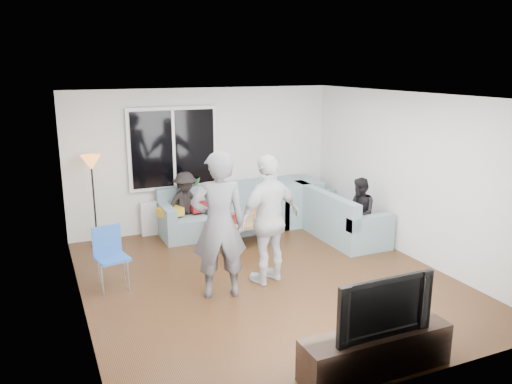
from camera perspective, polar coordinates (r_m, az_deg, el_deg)
name	(u,v)px	position (r m, az deg, el deg)	size (l,w,h in m)	color
floor	(266,281)	(7.47, 1.17, -9.86)	(5.00, 5.50, 0.04)	#56351C
ceiling	(267,95)	(6.84, 1.29, 10.82)	(5.00, 5.50, 0.04)	white
wall_back	(204,159)	(9.56, -5.82, 3.71)	(5.00, 0.04, 2.60)	silver
wall_front	(397,260)	(4.79, 15.50, -7.36)	(5.00, 0.04, 2.60)	silver
wall_left	(74,213)	(6.42, -19.62, -2.18)	(0.04, 5.50, 2.60)	silver
wall_right	(412,176)	(8.39, 17.03, 1.70)	(0.04, 5.50, 2.60)	silver
window_frame	(173,148)	(9.28, -9.24, 4.85)	(1.62, 0.06, 1.47)	white
window_glass	(174,149)	(9.24, -9.17, 4.81)	(1.50, 0.02, 1.35)	black
window_mullion	(174,149)	(9.23, -9.16, 4.80)	(0.05, 0.03, 1.35)	white
radiator	(176,215)	(9.51, -8.88, -2.58)	(1.30, 0.12, 0.62)	silver
potted_plant	(195,187)	(9.45, -6.77, 0.52)	(0.21, 0.17, 0.38)	#2B6D2F
vase	(169,195)	(9.35, -9.67, -0.35)	(0.17, 0.17, 0.18)	white
sofa_back_section	(224,210)	(9.36, -3.65, -1.98)	(2.30, 0.85, 0.85)	gray
sofa_right_section	(340,213)	(9.25, 9.37, -2.33)	(0.85, 2.00, 0.85)	gray
sofa_corner	(295,201)	(9.94, 4.33, -1.04)	(0.85, 0.85, 0.85)	gray
cushion_yellow	(170,212)	(9.04, -9.54, -2.18)	(0.38, 0.32, 0.14)	gold
cushion_red	(200,207)	(9.26, -6.28, -1.67)	(0.36, 0.30, 0.13)	maroon
coffee_table	(241,233)	(8.77, -1.70, -4.60)	(1.10, 0.60, 0.40)	#9F784D
pitcher	(234,218)	(8.63, -2.43, -2.93)	(0.17, 0.17, 0.17)	maroon
side_chair	(112,259)	(7.28, -15.72, -7.22)	(0.40, 0.40, 0.86)	#295AB2
floor_lamp	(94,202)	(8.90, -17.60, -1.10)	(0.32, 0.32, 1.56)	orange
player_left	(219,225)	(6.64, -4.16, -3.72)	(0.72, 0.47, 1.96)	#545459
player_right	(269,220)	(7.09, 1.49, -3.10)	(1.07, 0.45, 1.83)	silver
spectator_right	(360,213)	(8.75, 11.49, -2.27)	(0.57, 0.45, 1.18)	black
spectator_back	(186,205)	(9.13, -7.86, -1.42)	(0.76, 0.44, 1.18)	black
tv_console	(376,352)	(5.47, 13.21, -16.98)	(1.60, 0.40, 0.44)	#34231A
television	(379,304)	(5.22, 13.54, -12.00)	(1.07, 0.14, 0.61)	black
bottle_d	(255,214)	(8.67, -0.06, -2.47)	(0.07, 0.07, 0.28)	orange
bottle_a	(223,217)	(8.66, -3.67, -2.78)	(0.07, 0.07, 0.20)	#C8580B
bottle_c	(240,215)	(8.82, -1.75, -2.53)	(0.07, 0.07, 0.18)	black
bottle_e	(259,212)	(8.89, 0.34, -2.20)	(0.07, 0.07, 0.24)	black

